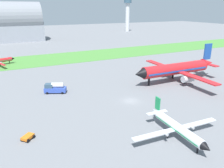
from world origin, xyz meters
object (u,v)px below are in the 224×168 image
object	(u,v)px
airplane_midfield_jet	(177,69)
control_tower	(128,12)
airplane_foreground_turboprop	(177,127)
fuel_truck_midfield	(55,88)
baggage_cart_near_gate	(28,137)

from	to	relation	value
airplane_midfield_jet	control_tower	distance (m)	178.46
airplane_foreground_turboprop	control_tower	xyz separation A→B (m)	(99.43, 189.99, 17.83)
airplane_midfield_jet	fuel_truck_midfield	xyz separation A→B (m)	(-41.41, 7.55, -2.90)
fuel_truck_midfield	control_tower	size ratio (longest dim) A/B	0.20
baggage_cart_near_gate	control_tower	xyz separation A→B (m)	(126.49, 177.54, 19.47)
control_tower	airplane_foreground_turboprop	bearing A→B (deg)	-117.62
airplane_midfield_jet	fuel_truck_midfield	distance (m)	42.19
airplane_foreground_turboprop	baggage_cart_near_gate	size ratio (longest dim) A/B	6.87
airplane_midfield_jet	fuel_truck_midfield	size ratio (longest dim) A/B	5.09
fuel_truck_midfield	airplane_foreground_turboprop	bearing A→B (deg)	139.12
airplane_midfield_jet	control_tower	world-z (taller)	control_tower
airplane_midfield_jet	baggage_cart_near_gate	size ratio (longest dim) A/B	11.97
baggage_cart_near_gate	airplane_foreground_turboprop	bearing A→B (deg)	-67.59
fuel_truck_midfield	control_tower	xyz separation A→B (m)	(115.57, 154.02, 18.46)
airplane_foreground_turboprop	control_tower	size ratio (longest dim) A/B	0.60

